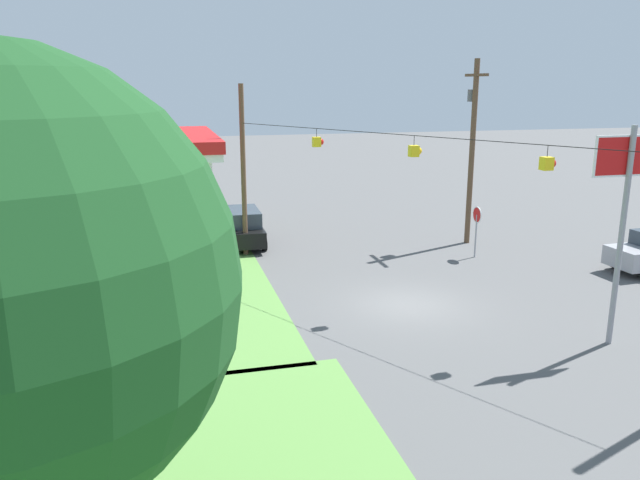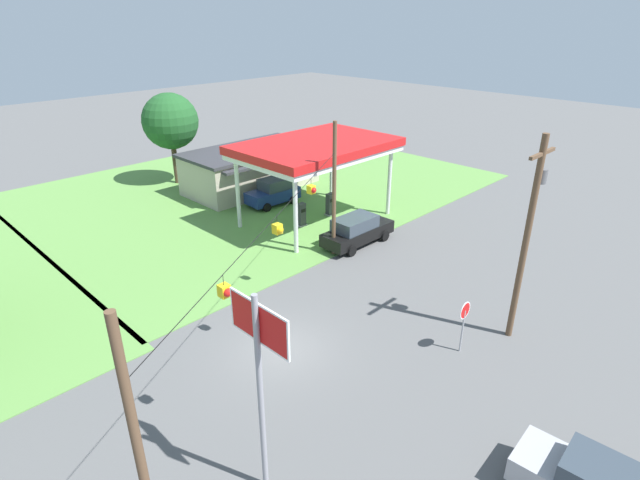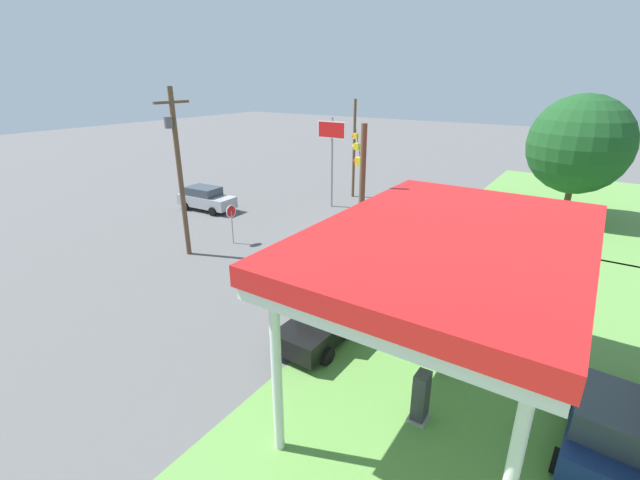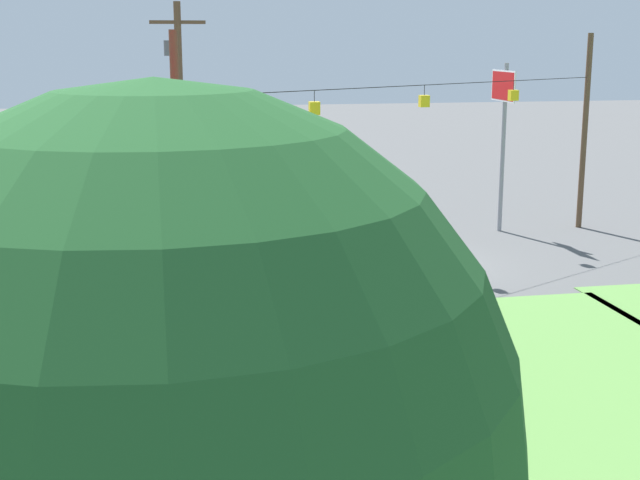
# 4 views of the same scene
# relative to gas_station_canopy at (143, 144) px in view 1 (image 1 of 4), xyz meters

# --- Properties ---
(ground_plane) EXTENTS (160.00, 160.00, 0.00)m
(ground_plane) POSITION_rel_gas_station_canopy_xyz_m (-11.73, -9.61, -5.23)
(ground_plane) COLOR #565656
(gas_station_canopy) EXTENTS (10.63, 7.16, 5.73)m
(gas_station_canopy) POSITION_rel_gas_station_canopy_xyz_m (0.00, 0.00, 0.00)
(gas_station_canopy) COLOR silver
(gas_station_canopy) RESTS_ON ground
(fuel_pump_near) EXTENTS (0.71, 0.56, 1.68)m
(fuel_pump_near) POSITION_rel_gas_station_canopy_xyz_m (-1.44, -0.00, -4.42)
(fuel_pump_near) COLOR gray
(fuel_pump_near) RESTS_ON ground
(fuel_pump_far) EXTENTS (0.71, 0.56, 1.68)m
(fuel_pump_far) POSITION_rel_gas_station_canopy_xyz_m (1.44, -0.00, -4.42)
(fuel_pump_far) COLOR gray
(fuel_pump_far) RESTS_ON ground
(car_at_pumps_front) EXTENTS (5.21, 2.16, 1.91)m
(car_at_pumps_front) POSITION_rel_gas_station_canopy_xyz_m (-1.01, -4.70, -4.25)
(car_at_pumps_front) COLOR black
(car_at_pumps_front) RESTS_ON ground
(car_at_pumps_rear) EXTENTS (4.26, 2.30, 2.05)m
(car_at_pumps_rear) POSITION_rel_gas_station_canopy_xyz_m (0.03, 4.70, -4.20)
(car_at_pumps_rear) COLOR navy
(car_at_pumps_rear) RESTS_ON ground
(stop_sign_roadside) EXTENTS (0.80, 0.08, 2.50)m
(stop_sign_roadside) POSITION_rel_gas_station_canopy_xyz_m (-6.29, -15.30, -3.41)
(stop_sign_roadside) COLOR #99999E
(stop_sign_roadside) RESTS_ON ground
(stop_sign_overhead) EXTENTS (0.22, 2.41, 6.99)m
(stop_sign_overhead) POSITION_rel_gas_station_canopy_xyz_m (-16.67, -14.53, -0.15)
(stop_sign_overhead) COLOR gray
(stop_sign_overhead) RESTS_ON ground
(utility_pole_main) EXTENTS (2.20, 0.44, 9.39)m
(utility_pole_main) POSITION_rel_gas_station_canopy_xyz_m (-3.55, -16.27, 0.03)
(utility_pole_main) COLOR brown
(utility_pole_main) RESTS_ON ground
(signal_span_gantry) EXTENTS (17.55, 10.24, 8.19)m
(signal_span_gantry) POSITION_rel_gas_station_canopy_xyz_m (-11.73, -9.62, -0.82)
(signal_span_gantry) COLOR brown
(signal_span_gantry) RESTS_ON ground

